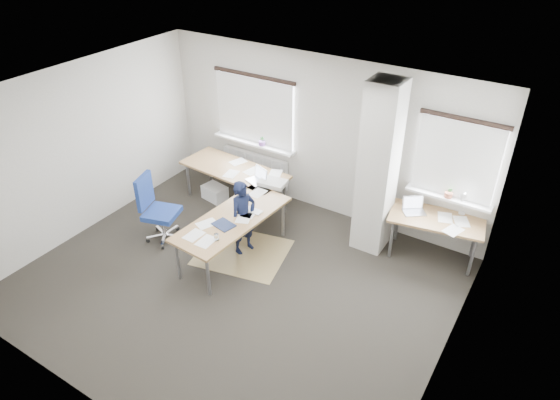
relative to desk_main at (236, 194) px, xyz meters
The scene contains 8 objects.
ground 1.56m from the desk_main, 55.04° to the right, with size 6.00×6.00×0.00m, color black.
room_shell 1.60m from the desk_main, 35.05° to the right, with size 6.04×5.04×2.82m.
floor_mat 0.98m from the desk_main, 47.10° to the right, with size 1.37×1.16×0.01m, color #998453.
white_crate 1.22m from the desk_main, 149.13° to the left, with size 0.44×0.31×0.26m, color white.
desk_main is the anchor object (origin of this frame).
desk_side 3.21m from the desk_main, 18.40° to the left, with size 1.50×0.93×1.22m.
task_chair 1.32m from the desk_main, 134.17° to the right, with size 0.66×0.64×1.17m.
person 0.63m from the desk_main, 43.00° to the right, with size 0.46×0.30×1.25m, color black.
Camera 1 is at (3.56, -4.43, 4.97)m, focal length 32.00 mm.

